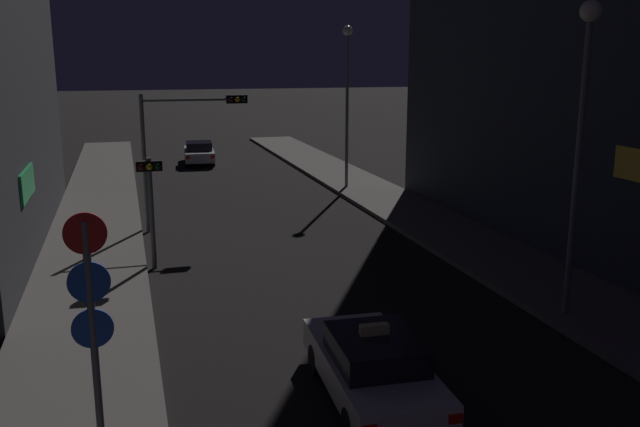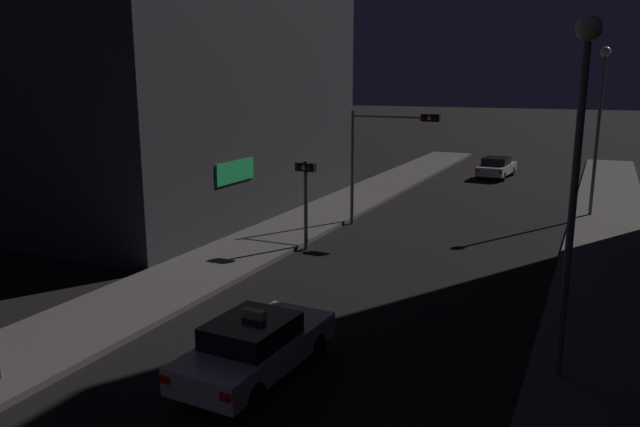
{
  "view_description": "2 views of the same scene",
  "coord_description": "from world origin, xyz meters",
  "px_view_note": "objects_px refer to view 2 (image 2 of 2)",
  "views": [
    {
      "loc": [
        -5.21,
        -1.61,
        6.56
      ],
      "look_at": [
        0.52,
        18.15,
        1.84
      ],
      "focal_mm": 37.93,
      "sensor_mm": 36.0,
      "label": 1
    },
    {
      "loc": [
        5.91,
        -1.3,
        6.65
      ],
      "look_at": [
        -1.52,
        14.64,
        2.78
      ],
      "focal_mm": 34.25,
      "sensor_mm": 36.0,
      "label": 2
    }
  ],
  "objects_px": {
    "taxi": "(256,346)",
    "traffic_light_overhead": "(384,144)",
    "street_lamp_far_block": "(600,107)",
    "far_car": "(497,167)",
    "traffic_light_left_kerb": "(306,186)",
    "street_lamp_near_block": "(579,139)"
  },
  "relations": [
    {
      "from": "street_lamp_near_block",
      "to": "street_lamp_far_block",
      "type": "height_order",
      "value": "street_lamp_far_block"
    },
    {
      "from": "street_lamp_near_block",
      "to": "taxi",
      "type": "bearing_deg",
      "value": -157.3
    },
    {
      "from": "taxi",
      "to": "traffic_light_left_kerb",
      "type": "relative_size",
      "value": 1.27
    },
    {
      "from": "taxi",
      "to": "street_lamp_far_block",
      "type": "bearing_deg",
      "value": 72.96
    },
    {
      "from": "taxi",
      "to": "traffic_light_overhead",
      "type": "distance_m",
      "value": 15.36
    },
    {
      "from": "traffic_light_overhead",
      "to": "street_lamp_near_block",
      "type": "distance_m",
      "value": 14.97
    },
    {
      "from": "traffic_light_overhead",
      "to": "far_car",
      "type": "bearing_deg",
      "value": 82.27
    },
    {
      "from": "traffic_light_left_kerb",
      "to": "street_lamp_far_block",
      "type": "height_order",
      "value": "street_lamp_far_block"
    },
    {
      "from": "taxi",
      "to": "traffic_light_overhead",
      "type": "height_order",
      "value": "traffic_light_overhead"
    },
    {
      "from": "street_lamp_far_block",
      "to": "traffic_light_left_kerb",
      "type": "bearing_deg",
      "value": -132.64
    },
    {
      "from": "far_car",
      "to": "street_lamp_near_block",
      "type": "distance_m",
      "value": 30.36
    },
    {
      "from": "far_car",
      "to": "traffic_light_left_kerb",
      "type": "height_order",
      "value": "traffic_light_left_kerb"
    },
    {
      "from": "taxi",
      "to": "street_lamp_near_block",
      "type": "distance_m",
      "value": 8.28
    },
    {
      "from": "street_lamp_far_block",
      "to": "traffic_light_overhead",
      "type": "bearing_deg",
      "value": -144.53
    },
    {
      "from": "taxi",
      "to": "far_car",
      "type": "distance_m",
      "value": 31.99
    },
    {
      "from": "taxi",
      "to": "street_lamp_far_block",
      "type": "height_order",
      "value": "street_lamp_far_block"
    },
    {
      "from": "taxi",
      "to": "traffic_light_overhead",
      "type": "bearing_deg",
      "value": 98.24
    },
    {
      "from": "traffic_light_overhead",
      "to": "street_lamp_far_block",
      "type": "distance_m",
      "value": 10.67
    },
    {
      "from": "traffic_light_left_kerb",
      "to": "traffic_light_overhead",
      "type": "bearing_deg",
      "value": 72.59
    },
    {
      "from": "taxi",
      "to": "street_lamp_far_block",
      "type": "xyz_separation_m",
      "value": [
        6.44,
        21.01,
        4.66
      ]
    },
    {
      "from": "far_car",
      "to": "traffic_light_overhead",
      "type": "relative_size",
      "value": 0.86
    },
    {
      "from": "taxi",
      "to": "street_lamp_far_block",
      "type": "relative_size",
      "value": 0.57
    }
  ]
}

